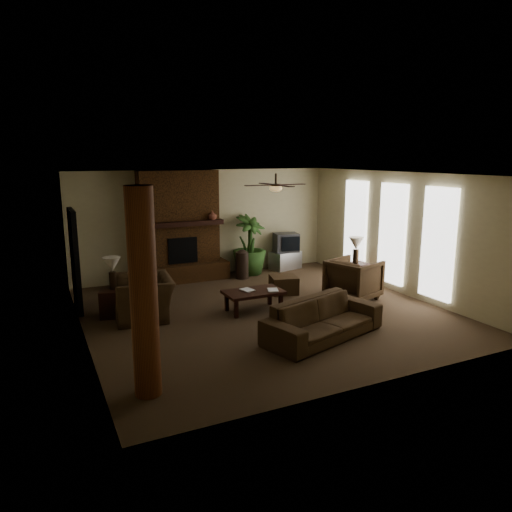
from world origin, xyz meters
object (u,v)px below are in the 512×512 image
sofa (323,313)px  tv_stand (285,260)px  lamp_right (356,245)px  ottoman (284,284)px  lamp_left (112,267)px  side_table_right (357,274)px  floor_plant (249,258)px  side_table_left (113,303)px  floor_vase (242,262)px  log_column (144,294)px  armchair_left (143,291)px  armchair_right (354,278)px  coffee_table (254,294)px

sofa → tv_stand: (1.92, 4.84, -0.20)m
tv_stand → lamp_right: 2.48m
ottoman → lamp_left: lamp_left is taller
ottoman → lamp_left: (-3.84, 0.06, 0.80)m
lamp_left → side_table_right: bearing=-2.4°
floor_plant → lamp_right: bearing=-48.8°
side_table_left → floor_plant: bearing=26.9°
floor_vase → side_table_left: (-3.53, -1.62, -0.16)m
ottoman → log_column: bearing=-139.1°
ottoman → tv_stand: (1.21, 2.10, 0.05)m
armchair_left → floor_plant: 4.11m
armchair_right → ottoman: bearing=26.8°
armchair_left → floor_vase: 3.59m
armchair_right → floor_vase: (-1.48, 2.78, -0.07)m
side_table_left → sofa: bearing=-41.4°
armchair_left → armchair_right: armchair_left is taller
ottoman → floor_vase: size_ratio=0.78×
armchair_left → ottoman: bearing=101.3°
armchair_right → lamp_left: size_ratio=1.55×
lamp_right → tv_stand: bearing=108.0°
coffee_table → side_table_right: side_table_right is taller
log_column → ottoman: 5.40m
armchair_right → floor_vase: bearing=9.4°
tv_stand → ottoman: bearing=-133.7°
floor_vase → lamp_left: lamp_left is taller
coffee_table → side_table_right: 3.26m
floor_plant → lamp_left: 4.39m
log_column → armchair_left: log_column is taller
side_table_left → lamp_left: lamp_left is taller
side_table_left → side_table_right: bearing=-2.1°
log_column → tv_stand: bearing=47.0°
armchair_left → armchair_right: size_ratio=1.25×
log_column → lamp_right: 6.78m
floor_vase → floor_plant: size_ratio=0.48×
log_column → ottoman: (3.98, 3.45, -1.20)m
sofa → ottoman: size_ratio=3.87×
sofa → floor_plant: sofa is taller
coffee_table → side_table_left: size_ratio=2.18×
ottoman → side_table_left: bearing=179.6°
armchair_left → tv_stand: 5.15m
side_table_right → lamp_right: size_ratio=0.85×
side_table_left → lamp_right: lamp_right is taller
log_column → side_table_left: (0.11, 3.48, -1.12)m
tv_stand → sofa: bearing=-125.5°
ottoman → armchair_left: bearing=-174.6°
sofa → floor_vase: size_ratio=3.01×
floor_vase → side_table_right: bearing=-38.4°
armchair_right → tv_stand: bearing=-19.7°
sofa → side_table_right: bearing=26.9°
floor_vase → tv_stand: bearing=16.4°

